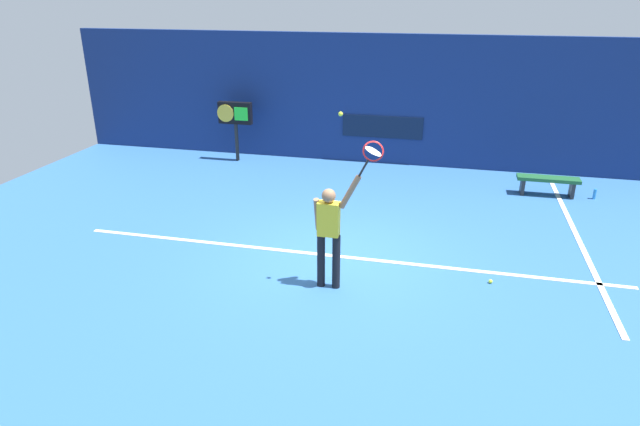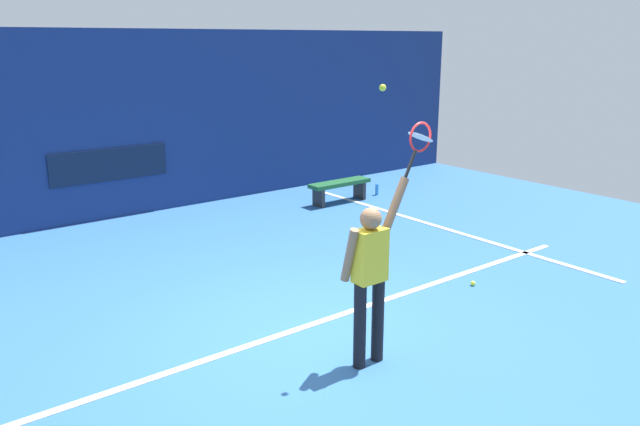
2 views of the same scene
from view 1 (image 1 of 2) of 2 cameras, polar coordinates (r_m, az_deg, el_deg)
The scene contains 12 objects.
ground_plane at distance 9.93m, azimuth 1.66°, elevation -4.83°, with size 18.00×18.00×0.00m, color #2D609E.
back_wall at distance 15.26m, azimuth 6.66°, elevation 11.55°, with size 18.00×0.20×3.48m, color navy.
sponsor_banner_center at distance 15.29m, azimuth 6.49°, elevation 8.87°, with size 2.20×0.03×0.60m, color #0C1933.
court_baseline at distance 10.02m, azimuth 1.79°, elevation -4.52°, with size 10.00×0.10×0.01m, color white.
court_sideline at distance 11.88m, azimuth 25.19°, elevation -2.34°, with size 0.10×7.00×0.01m, color white.
tennis_player at distance 8.62m, azimuth 0.95°, elevation -1.75°, with size 0.75×0.31×1.95m.
tennis_racket at distance 8.08m, azimuth 5.43°, elevation 6.20°, with size 0.43×0.27×0.62m.
tennis_ball at distance 8.07m, azimuth 2.16°, elevation 10.25°, with size 0.07×0.07×0.07m, color #CCE033.
scoreboard_clock at distance 15.60m, azimuth -8.82°, elevation 9.97°, with size 0.96×0.20×1.66m.
court_bench at distance 13.95m, azimuth 22.59°, elevation 3.02°, with size 1.40×0.36×0.45m.
water_bottle at distance 14.23m, azimuth 26.63°, elevation 1.78°, with size 0.07×0.07×0.24m, color #338CD8.
spare_ball at distance 9.57m, azimuth 17.30°, elevation -6.79°, with size 0.07×0.07×0.07m, color #CCE033.
Camera 1 is at (1.78, -8.67, 4.50)m, focal length 30.80 mm.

